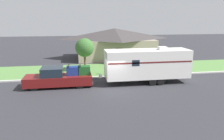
% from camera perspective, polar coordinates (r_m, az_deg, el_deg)
% --- Properties ---
extents(ground_plane, '(120.00, 120.00, 0.00)m').
position_cam_1_polar(ground_plane, '(19.87, -0.12, -4.82)').
color(ground_plane, '#2D2D33').
extents(curb_strip, '(80.00, 0.30, 0.14)m').
position_cam_1_polar(curb_strip, '(23.40, -1.59, -1.80)').
color(curb_strip, beige).
rests_on(curb_strip, ground_plane).
extents(lawn_strip, '(80.00, 7.00, 0.03)m').
position_cam_1_polar(lawn_strip, '(26.92, -2.64, 0.11)').
color(lawn_strip, '#568442').
rests_on(lawn_strip, ground_plane).
extents(house_across_street, '(12.47, 8.30, 4.64)m').
position_cam_1_polar(house_across_street, '(34.67, 0.71, 7.15)').
color(house_across_street, gray).
rests_on(house_across_street, ground_plane).
extents(pickup_truck, '(6.19, 2.02, 2.00)m').
position_cam_1_polar(pickup_truck, '(20.70, -13.59, -1.94)').
color(pickup_truck, black).
rests_on(pickup_truck, ground_plane).
extents(travel_trailer, '(9.27, 2.42, 3.53)m').
position_cam_1_polar(travel_trailer, '(21.47, 9.17, 1.66)').
color(travel_trailer, black).
rests_on(travel_trailer, ground_plane).
extents(mailbox, '(0.48, 0.20, 1.29)m').
position_cam_1_polar(mailbox, '(24.32, -1.19, 1.03)').
color(mailbox, brown).
rests_on(mailbox, ground_plane).
extents(tree_in_yard, '(2.20, 2.20, 3.92)m').
position_cam_1_polar(tree_in_yard, '(26.06, -7.18, 5.79)').
color(tree_in_yard, brown).
rests_on(tree_in_yard, ground_plane).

